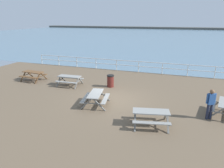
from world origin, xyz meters
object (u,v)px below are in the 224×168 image
Objects in this scene: picnic_table_mid_centre at (95,96)px; picnic_table_far_right at (151,114)px; visitor at (211,102)px; litter_bin at (110,81)px; picnic_table_near_left at (33,74)px; picnic_table_near_right at (70,78)px.

picnic_table_mid_centre is 3.90m from picnic_table_far_right.
visitor is 1.75× the size of litter_bin.
picnic_table_mid_centre is 1.24× the size of visitor.
picnic_table_mid_centre is 6.45m from visitor.
visitor is at bearing -8.34° from picnic_table_near_left.
picnic_table_far_right is 2.20× the size of litter_bin.
litter_bin is (3.18, 0.74, -0.10)m from picnic_table_near_right.
picnic_table_near_left and picnic_table_near_right have the same top height.
picnic_table_near_right is at bearing -132.26° from visitor.
picnic_table_mid_centre is 3.68m from litter_bin.
visitor is (13.62, -2.87, 0.36)m from picnic_table_near_left.
picnic_table_near_right and picnic_table_mid_centre have the same top height.
picnic_table_near_left is 1.01× the size of picnic_table_near_right.
picnic_table_mid_centre is (3.52, -2.92, 0.00)m from picnic_table_near_right.
picnic_table_near_right is 1.97× the size of litter_bin.
picnic_table_near_right is 8.37m from picnic_table_far_right.
litter_bin reaches higher than picnic_table_far_right.
picnic_table_near_right is at bearing -166.95° from litter_bin.
picnic_table_near_left is 13.92m from visitor.
visitor is at bearing 18.23° from picnic_table_far_right.
picnic_table_far_right is at bearing -19.33° from picnic_table_near_left.
picnic_table_far_right is 1.26× the size of visitor.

